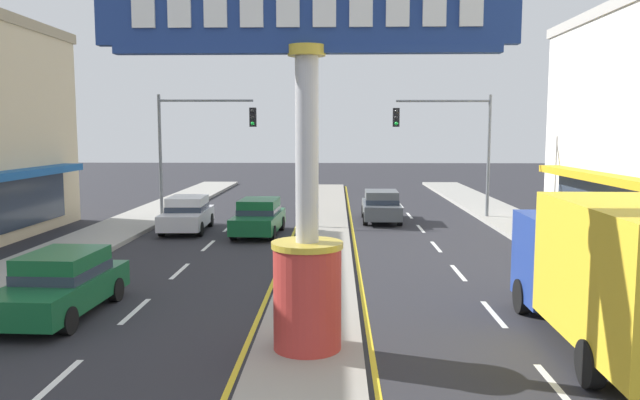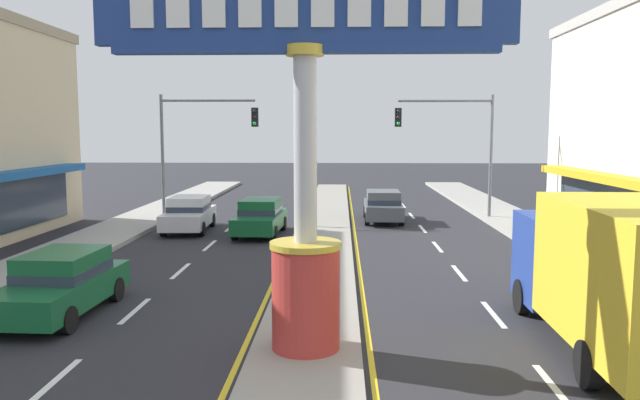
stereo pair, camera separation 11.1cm
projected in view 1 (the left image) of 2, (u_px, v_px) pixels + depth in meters
name	position (u px, v px, depth m)	size (l,w,h in m)	color
median_strip	(322.00, 244.00, 23.97)	(2.22, 52.00, 0.14)	gray
sidewalk_left	(66.00, 253.00, 22.22)	(2.86, 60.00, 0.18)	#9E9B93
sidewalk_right	(581.00, 256.00, 21.73)	(2.86, 60.00, 0.18)	#9E9B93
lane_markings	(321.00, 253.00, 22.63)	(8.96, 52.00, 0.01)	silver
district_sign	(307.00, 161.00, 11.94)	(7.96, 1.41, 7.44)	#B7332D
traffic_light_left_side	(195.00, 135.00, 30.27)	(4.86, 0.46, 6.20)	slate
traffic_light_right_side	(454.00, 135.00, 30.62)	(4.86, 0.46, 6.20)	slate
box_truck_near_right_lane	(614.00, 272.00, 12.15)	(2.34, 6.94, 3.12)	navy
sedan_far_right_lane	(381.00, 206.00, 30.39)	(1.88, 4.32, 1.53)	#4C5156
sedan_near_left_lane	(187.00, 213.00, 27.51)	(1.97, 4.37, 1.53)	silver
sedan_mid_left_lane	(61.00, 283.00, 14.95)	(1.97, 4.37, 1.53)	#14562D
sedan_far_left_oncoming	(259.00, 217.00, 26.51)	(1.99, 4.38, 1.53)	#14562D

